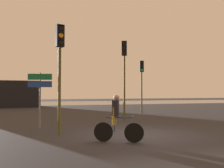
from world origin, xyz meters
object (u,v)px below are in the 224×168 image
traffic_light_far_right (142,77)px  cyclist (117,118)px  traffic_light_near_left (60,58)px  traffic_light_center (124,65)px  direction_sign_post (40,90)px

traffic_light_far_right → cyclist: (-5.73, -10.32, -2.15)m
traffic_light_near_left → traffic_light_far_right: size_ratio=1.04×
traffic_light_center → direction_sign_post: 5.85m
direction_sign_post → traffic_light_center: bearing=-140.4°
traffic_light_center → direction_sign_post: bearing=47.4°
traffic_light_near_left → traffic_light_far_right: 11.01m
traffic_light_center → cyclist: (-2.72, -6.37, -2.55)m
cyclist → traffic_light_far_right: bearing=179.7°
cyclist → traffic_light_center: bearing=-174.4°
traffic_light_near_left → traffic_light_center: size_ratio=0.91×
traffic_light_near_left → cyclist: bearing=113.3°
traffic_light_near_left → traffic_light_far_right: bearing=-146.6°
traffic_light_near_left → direction_sign_post: size_ratio=1.70×
cyclist → direction_sign_post: bearing=-120.3°
traffic_light_center → traffic_light_near_left: bearing=65.7°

